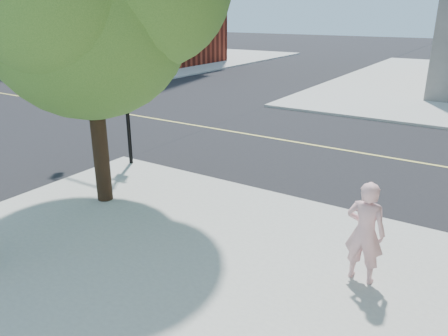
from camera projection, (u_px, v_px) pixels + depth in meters
The scene contains 7 objects.
ground at pixel (149, 166), 12.51m from camera, with size 140.00×140.00×0.00m, color black.
road_ew at pixel (232, 132), 16.07m from camera, with size 140.00×9.00×0.01m, color black.
road_ns at pixel (31, 138), 15.29m from camera, with size 9.00×140.00×0.01m, color black.
sidewalk_nw at pixel (119, 57), 41.17m from camera, with size 26.00×25.00×0.12m, color #ADAEA4.
man_on_phone at pixel (365, 232), 6.79m from camera, with size 0.62×0.40×1.69m, color #E2A8AB.
signal_pole at pixel (78, 53), 12.31m from camera, with size 3.23×0.37×3.65m.
car_a at pixel (69, 73), 25.91m from camera, with size 2.31×5.02×1.39m, color silver.
Camera 1 is at (8.16, -8.75, 4.22)m, focal length 34.98 mm.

